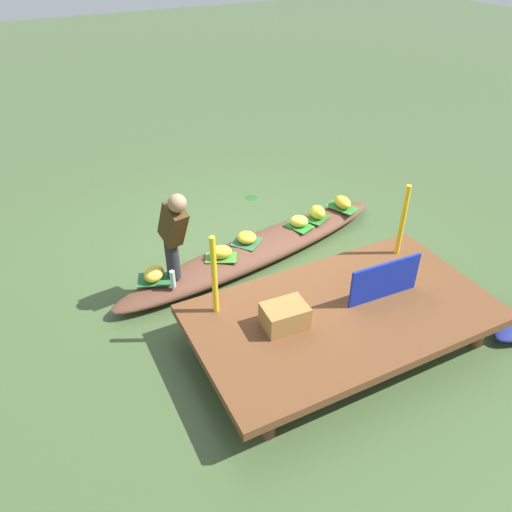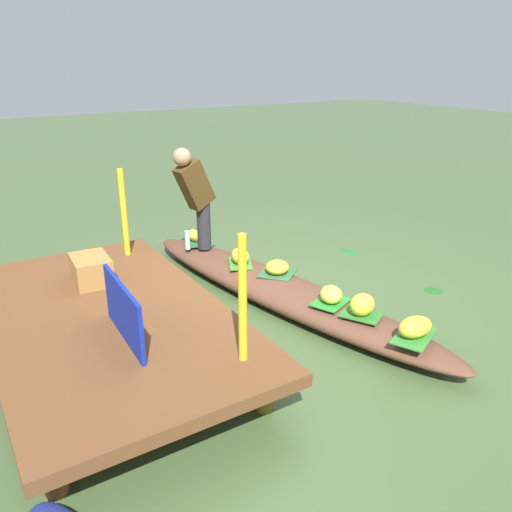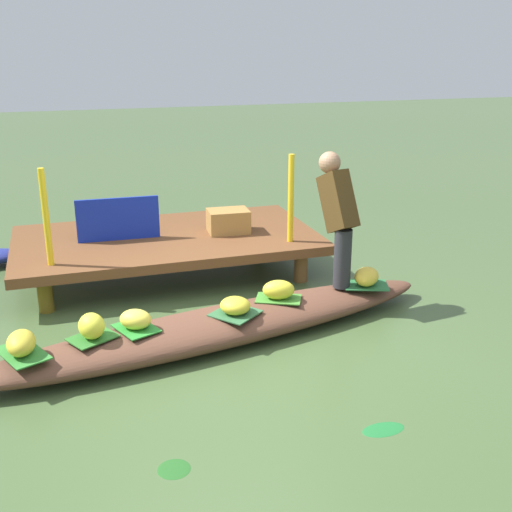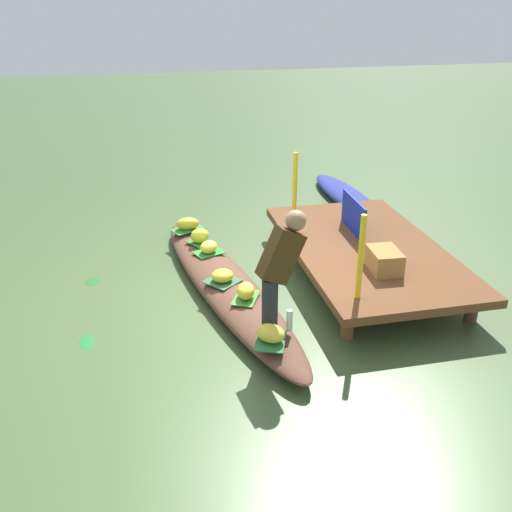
{
  "view_description": "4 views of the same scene",
  "coord_description": "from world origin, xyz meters",
  "px_view_note": "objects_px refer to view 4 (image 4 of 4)",
  "views": [
    {
      "loc": [
        2.54,
        5.01,
        3.91
      ],
      "look_at": [
        0.3,
        0.56,
        0.47
      ],
      "focal_mm": 35.49,
      "sensor_mm": 36.0,
      "label": 1
    },
    {
      "loc": [
        -3.97,
        2.77,
        2.38
      ],
      "look_at": [
        -0.02,
        0.3,
        0.57
      ],
      "focal_mm": 36.17,
      "sensor_mm": 36.0,
      "label": 2
    },
    {
      "loc": [
        -1.18,
        -4.69,
        2.4
      ],
      "look_at": [
        0.47,
        0.43,
        0.57
      ],
      "focal_mm": 44.21,
      "sensor_mm": 36.0,
      "label": 3
    },
    {
      "loc": [
        6.05,
        -0.98,
        3.35
      ],
      "look_at": [
        0.08,
        0.35,
        0.51
      ],
      "focal_mm": 40.85,
      "sensor_mm": 36.0,
      "label": 4
    }
  ],
  "objects_px": {
    "vendor_boat": "(226,285)",
    "vendor_person": "(280,264)",
    "moored_boat": "(347,197)",
    "market_banner": "(354,215)",
    "banana_bunch_2": "(271,333)",
    "banana_bunch_5": "(200,236)",
    "banana_bunch_4": "(222,276)",
    "water_bottle": "(289,320)",
    "banana_bunch_0": "(246,291)",
    "produce_crate": "(384,260)",
    "banana_bunch_1": "(188,224)",
    "banana_bunch_3": "(209,247)"
  },
  "relations": [
    {
      "from": "vendor_boat",
      "to": "vendor_person",
      "type": "distance_m",
      "value": 1.5
    },
    {
      "from": "moored_boat",
      "to": "market_banner",
      "type": "relative_size",
      "value": 2.97
    },
    {
      "from": "banana_bunch_2",
      "to": "banana_bunch_5",
      "type": "bearing_deg",
      "value": -172.06
    },
    {
      "from": "vendor_boat",
      "to": "banana_bunch_2",
      "type": "distance_m",
      "value": 1.49
    },
    {
      "from": "banana_bunch_5",
      "to": "moored_boat",
      "type": "bearing_deg",
      "value": 122.64
    },
    {
      "from": "banana_bunch_4",
      "to": "water_bottle",
      "type": "height_order",
      "value": "water_bottle"
    },
    {
      "from": "banana_bunch_4",
      "to": "moored_boat",
      "type": "bearing_deg",
      "value": 137.91
    },
    {
      "from": "banana_bunch_0",
      "to": "produce_crate",
      "type": "distance_m",
      "value": 1.62
    },
    {
      "from": "vendor_boat",
      "to": "moored_boat",
      "type": "distance_m",
      "value": 3.81
    },
    {
      "from": "market_banner",
      "to": "banana_bunch_0",
      "type": "bearing_deg",
      "value": -52.74
    },
    {
      "from": "banana_bunch_4",
      "to": "market_banner",
      "type": "bearing_deg",
      "value": 111.46
    },
    {
      "from": "vendor_boat",
      "to": "banana_bunch_1",
      "type": "bearing_deg",
      "value": 179.17
    },
    {
      "from": "banana_bunch_1",
      "to": "banana_bunch_4",
      "type": "distance_m",
      "value": 1.68
    },
    {
      "from": "banana_bunch_0",
      "to": "vendor_person",
      "type": "bearing_deg",
      "value": 17.97
    },
    {
      "from": "banana_bunch_3",
      "to": "banana_bunch_4",
      "type": "relative_size",
      "value": 0.98
    },
    {
      "from": "moored_boat",
      "to": "banana_bunch_4",
      "type": "distance_m",
      "value": 3.95
    },
    {
      "from": "banana_bunch_0",
      "to": "banana_bunch_3",
      "type": "bearing_deg",
      "value": -170.13
    },
    {
      "from": "vendor_person",
      "to": "banana_bunch_3",
      "type": "bearing_deg",
      "value": -167.37
    },
    {
      "from": "banana_bunch_1",
      "to": "banana_bunch_5",
      "type": "height_order",
      "value": "banana_bunch_5"
    },
    {
      "from": "banana_bunch_1",
      "to": "water_bottle",
      "type": "height_order",
      "value": "water_bottle"
    },
    {
      "from": "moored_boat",
      "to": "banana_bunch_3",
      "type": "relative_size",
      "value": 9.96
    },
    {
      "from": "banana_bunch_1",
      "to": "market_banner",
      "type": "height_order",
      "value": "market_banner"
    },
    {
      "from": "banana_bunch_3",
      "to": "water_bottle",
      "type": "height_order",
      "value": "water_bottle"
    },
    {
      "from": "banana_bunch_1",
      "to": "banana_bunch_3",
      "type": "relative_size",
      "value": 1.24
    },
    {
      "from": "banana_bunch_1",
      "to": "banana_bunch_2",
      "type": "bearing_deg",
      "value": 8.6
    },
    {
      "from": "water_bottle",
      "to": "produce_crate",
      "type": "relative_size",
      "value": 0.51
    },
    {
      "from": "vendor_boat",
      "to": "banana_bunch_0",
      "type": "relative_size",
      "value": 14.96
    },
    {
      "from": "banana_bunch_3",
      "to": "vendor_person",
      "type": "bearing_deg",
      "value": 12.63
    },
    {
      "from": "market_banner",
      "to": "produce_crate",
      "type": "height_order",
      "value": "market_banner"
    },
    {
      "from": "vendor_person",
      "to": "banana_bunch_1",
      "type": "bearing_deg",
      "value": -167.69
    },
    {
      "from": "banana_bunch_0",
      "to": "market_banner",
      "type": "distance_m",
      "value": 2.08
    },
    {
      "from": "banana_bunch_1",
      "to": "water_bottle",
      "type": "bearing_deg",
      "value": 13.5
    },
    {
      "from": "banana_bunch_0",
      "to": "banana_bunch_2",
      "type": "relative_size",
      "value": 0.98
    },
    {
      "from": "water_bottle",
      "to": "banana_bunch_3",
      "type": "bearing_deg",
      "value": -165.69
    },
    {
      "from": "produce_crate",
      "to": "banana_bunch_3",
      "type": "bearing_deg",
      "value": -124.71
    },
    {
      "from": "vendor_boat",
      "to": "produce_crate",
      "type": "bearing_deg",
      "value": 61.16
    },
    {
      "from": "banana_bunch_5",
      "to": "banana_bunch_1",
      "type": "bearing_deg",
      "value": -168.15
    },
    {
      "from": "moored_boat",
      "to": "banana_bunch_4",
      "type": "bearing_deg",
      "value": -44.89
    },
    {
      "from": "vendor_boat",
      "to": "banana_bunch_3",
      "type": "xyz_separation_m",
      "value": [
        -0.7,
        -0.1,
        0.21
      ]
    },
    {
      "from": "vendor_person",
      "to": "produce_crate",
      "type": "relative_size",
      "value": 2.76
    },
    {
      "from": "banana_bunch_5",
      "to": "market_banner",
      "type": "bearing_deg",
      "value": 77.66
    },
    {
      "from": "banana_bunch_2",
      "to": "vendor_person",
      "type": "relative_size",
      "value": 0.23
    },
    {
      "from": "moored_boat",
      "to": "vendor_person",
      "type": "xyz_separation_m",
      "value": [
        4.01,
        -2.25,
        0.84
      ]
    },
    {
      "from": "banana_bunch_4",
      "to": "vendor_person",
      "type": "height_order",
      "value": "vendor_person"
    },
    {
      "from": "banana_bunch_5",
      "to": "water_bottle",
      "type": "xyz_separation_m",
      "value": [
        2.34,
        0.58,
        0.01
      ]
    },
    {
      "from": "vendor_boat",
      "to": "water_bottle",
      "type": "bearing_deg",
      "value": 6.94
    },
    {
      "from": "moored_boat",
      "to": "vendor_person",
      "type": "distance_m",
      "value": 4.67
    },
    {
      "from": "vendor_person",
      "to": "market_banner",
      "type": "height_order",
      "value": "vendor_person"
    },
    {
      "from": "moored_boat",
      "to": "produce_crate",
      "type": "relative_size",
      "value": 5.76
    },
    {
      "from": "moored_boat",
      "to": "banana_bunch_0",
      "type": "relative_size",
      "value": 9.06
    }
  ]
}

